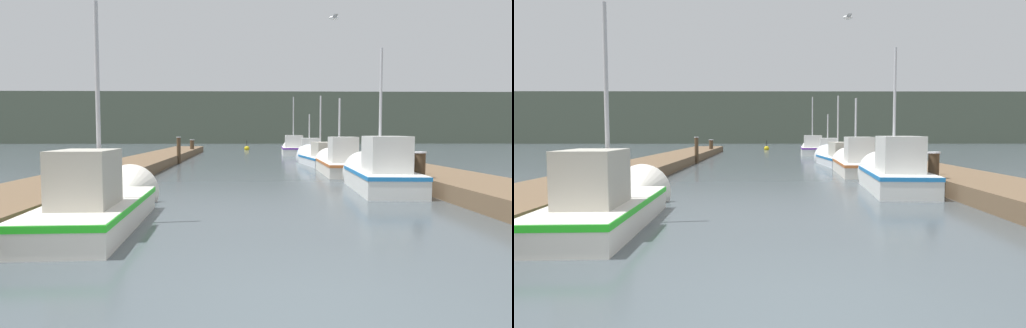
# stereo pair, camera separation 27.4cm
# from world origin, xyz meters

# --- Properties ---
(ground_plane) EXTENTS (200.00, 200.00, 0.00)m
(ground_plane) POSITION_xyz_m (0.00, 0.00, 0.00)
(ground_plane) COLOR #424C51
(dock_left) EXTENTS (2.41, 40.00, 0.43)m
(dock_left) POSITION_xyz_m (-5.45, 16.00, 0.22)
(dock_left) COLOR brown
(dock_left) RESTS_ON ground_plane
(dock_right) EXTENTS (2.41, 40.00, 0.43)m
(dock_right) POSITION_xyz_m (5.45, 16.00, 0.22)
(dock_right) COLOR brown
(dock_right) RESTS_ON ground_plane
(distant_shore_ridge) EXTENTS (120.00, 16.00, 7.39)m
(distant_shore_ridge) POSITION_xyz_m (0.00, 68.83, 3.70)
(distant_shore_ridge) COLOR #4C5647
(distant_shore_ridge) RESTS_ON ground_plane
(fishing_boat_0) EXTENTS (1.63, 5.18, 4.45)m
(fishing_boat_0) POSITION_xyz_m (-3.31, 4.62, 0.39)
(fishing_boat_0) COLOR silver
(fishing_boat_0) RESTS_ON ground_plane
(fishing_boat_1) EXTENTS (1.86, 4.79, 4.55)m
(fishing_boat_1) POSITION_xyz_m (3.32, 9.31, 0.50)
(fishing_boat_1) COLOR silver
(fishing_boat_1) RESTS_ON ground_plane
(fishing_boat_2) EXTENTS (1.70, 5.41, 3.50)m
(fishing_boat_2) POSITION_xyz_m (3.24, 14.82, 0.42)
(fishing_boat_2) COLOR silver
(fishing_boat_2) RESTS_ON ground_plane
(fishing_boat_3) EXTENTS (1.93, 5.12, 4.05)m
(fishing_boat_3) POSITION_xyz_m (3.20, 19.65, 0.35)
(fishing_boat_3) COLOR silver
(fishing_boat_3) RESTS_ON ground_plane
(fishing_boat_4) EXTENTS (1.76, 5.02, 3.19)m
(fishing_boat_4) POSITION_xyz_m (3.40, 24.45, 0.40)
(fishing_boat_4) COLOR silver
(fishing_boat_4) RESTS_ON ground_plane
(fishing_boat_5) EXTENTS (1.91, 5.31, 4.73)m
(fishing_boat_5) POSITION_xyz_m (2.97, 29.79, 0.46)
(fishing_boat_5) COLOR silver
(fishing_boat_5) RESTS_ON ground_plane
(mooring_piling_0) EXTENTS (0.33, 0.33, 1.16)m
(mooring_piling_0) POSITION_xyz_m (4.15, 8.31, 0.58)
(mooring_piling_0) COLOR #473523
(mooring_piling_0) RESTS_ON ground_plane
(mooring_piling_1) EXTENTS (0.24, 0.24, 1.43)m
(mooring_piling_1) POSITION_xyz_m (-4.19, 20.59, 0.72)
(mooring_piling_1) COLOR #473523
(mooring_piling_1) RESTS_ON ground_plane
(mooring_piling_2) EXTENTS (0.34, 0.34, 1.13)m
(mooring_piling_2) POSITION_xyz_m (-4.49, 29.53, 0.57)
(mooring_piling_2) COLOR #473523
(mooring_piling_2) RESTS_ON ground_plane
(mooring_piling_3) EXTENTS (0.27, 0.27, 1.02)m
(mooring_piling_3) POSITION_xyz_m (4.09, 19.47, 0.52)
(mooring_piling_3) COLOR #473523
(mooring_piling_3) RESTS_ON ground_plane
(channel_buoy) EXTENTS (0.48, 0.48, 0.98)m
(channel_buoy) POSITION_xyz_m (-0.42, 38.55, 0.14)
(channel_buoy) COLOR gold
(channel_buoy) RESTS_ON ground_plane
(seagull_lead) EXTENTS (0.29, 0.55, 0.12)m
(seagull_lead) POSITION_xyz_m (2.02, 9.80, 5.10)
(seagull_lead) COLOR white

